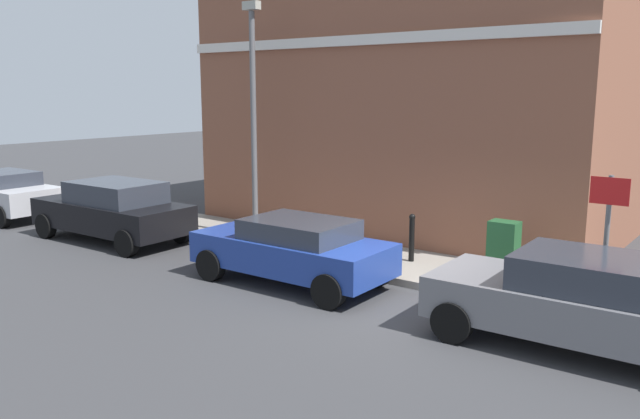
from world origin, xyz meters
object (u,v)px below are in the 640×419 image
street_sign (607,224)px  lamppost (253,110)px  car_blue (293,249)px  car_black (113,210)px  car_grey (584,301)px  bollard_near_cabinet (412,236)px  utility_cabinet (503,252)px  car_silver (2,193)px

street_sign → lamppost: size_ratio=0.40×
car_blue → car_black: 6.01m
car_blue → street_sign: size_ratio=1.76×
car_grey → bollard_near_cabinet: size_ratio=4.23×
utility_cabinet → street_sign: bearing=-114.5°
car_grey → car_silver: 16.76m
car_grey → lamppost: size_ratio=0.77×
car_black → utility_cabinet: bearing=-168.1°
car_grey → car_black: bearing=-1.9°
car_blue → car_silver: car_silver is taller
car_silver → street_sign: 16.77m
car_blue → car_black: size_ratio=0.92×
car_black → utility_cabinet: (2.20, -9.37, -0.12)m
car_silver → lamppost: size_ratio=0.71×
bollard_near_cabinet → street_sign: size_ratio=0.45×
car_black → bollard_near_cabinet: size_ratio=4.25×
bollard_near_cabinet → lamppost: size_ratio=0.18×
lamppost → car_blue: bearing=-126.3°
street_sign → car_grey: bearing=-176.9°
car_grey → car_blue: bearing=-1.2°
car_grey → street_sign: 1.67m
car_grey → car_silver: size_ratio=1.08×
utility_cabinet → lamppost: lamppost is taller
car_blue → car_silver: 11.28m
car_grey → utility_cabinet: car_grey is taller
car_grey → bollard_near_cabinet: car_grey is taller
utility_cabinet → bollard_near_cabinet: size_ratio=1.11×
car_grey → street_sign: (1.41, 0.08, 0.90)m
car_silver → street_sign: (1.43, -16.68, 0.92)m
street_sign → car_black: bearing=96.4°
car_black → utility_cabinet: 9.62m
car_grey → utility_cabinet: (2.34, 2.12, -0.08)m
street_sign → car_blue: bearing=104.6°
car_black → lamppost: 4.39m
car_grey → car_silver: bearing=-1.2°
street_sign → lamppost: (0.88, 8.52, 1.64)m
utility_cabinet → lamppost: (-0.05, 6.47, 2.62)m
street_sign → lamppost: bearing=84.1°
car_grey → street_sign: size_ratio=1.91×
car_grey → car_silver: car_grey is taller
car_silver → utility_cabinet: 14.82m
car_black → car_silver: size_ratio=1.08×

